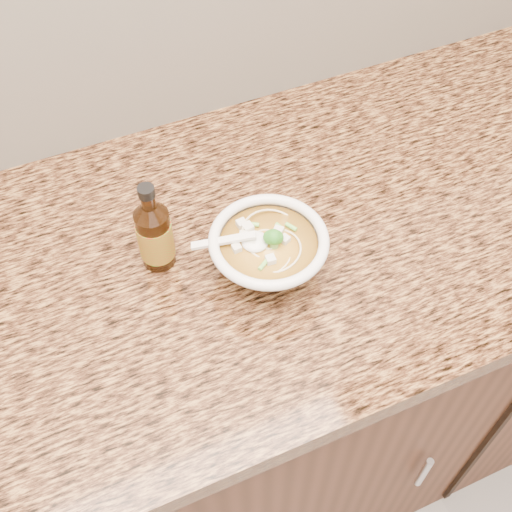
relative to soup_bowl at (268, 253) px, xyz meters
name	(u,v)px	position (x,y,z in m)	size (l,w,h in m)	color
cabinet	(203,391)	(-0.11, 0.07, -0.51)	(4.00, 0.65, 0.86)	#321A0F
counter_slab	(185,266)	(-0.11, 0.07, -0.06)	(4.00, 0.68, 0.04)	olive
soup_bowl	(268,253)	(0.00, 0.00, 0.00)	(0.19, 0.18, 0.10)	white
hot_sauce_bottle	(155,235)	(-0.15, 0.08, 0.02)	(0.07, 0.07, 0.16)	#371A07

